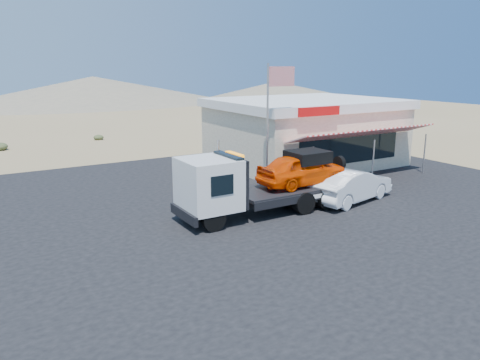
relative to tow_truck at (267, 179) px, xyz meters
The scene contains 6 objects.
ground 3.75m from the tow_truck, 147.24° to the right, with size 120.00×120.00×0.00m, color olive.
asphalt_lot 2.02m from the tow_truck, 129.43° to the left, with size 32.00×24.00×0.02m, color black.
tow_truck is the anchor object (origin of this frame).
white_sedan 4.22m from the tow_truck, ahead, with size 1.55×4.45×1.47m, color silver.
jerky_store 10.40m from the tow_truck, 43.11° to the left, with size 10.40×9.97×3.90m.
flagpole 4.05m from the tow_truck, 52.48° to the left, with size 1.55×0.10×6.00m.
Camera 1 is at (-7.50, -13.42, 5.98)m, focal length 35.00 mm.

